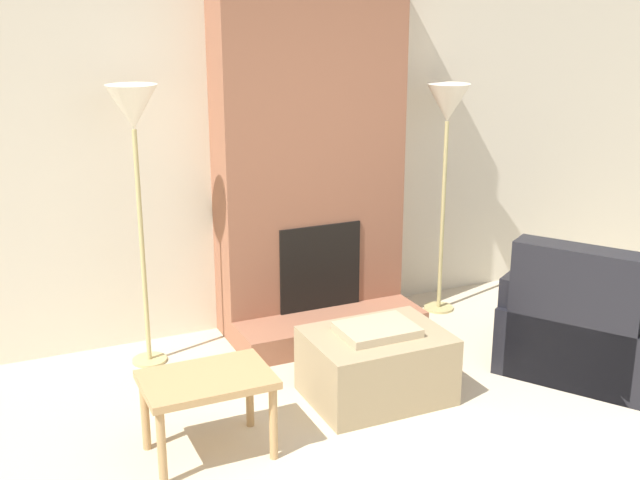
% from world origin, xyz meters
% --- Properties ---
extents(wall_back, '(6.86, 0.06, 2.60)m').
position_xyz_m(wall_back, '(0.00, 2.76, 1.30)').
color(wall_back, beige).
rests_on(wall_back, ground_plane).
extents(fireplace, '(1.32, 0.75, 2.60)m').
position_xyz_m(fireplace, '(0.00, 2.53, 1.21)').
color(fireplace, '#935B42').
rests_on(fireplace, ground_plane).
extents(ottoman, '(0.80, 0.61, 0.46)m').
position_xyz_m(ottoman, '(-0.10, 1.34, 0.21)').
color(ottoman, '#998460').
rests_on(ottoman, ground_plane).
extents(armchair, '(1.25, 1.26, 0.89)m').
position_xyz_m(armchair, '(1.28, 1.13, 0.29)').
color(armchair, black).
rests_on(armchair, ground_plane).
extents(side_table, '(0.66, 0.44, 0.45)m').
position_xyz_m(side_table, '(-1.19, 1.15, 0.38)').
color(side_table, tan).
rests_on(side_table, ground_plane).
extents(floor_lamp_left, '(0.31, 0.31, 1.80)m').
position_xyz_m(floor_lamp_left, '(-1.23, 2.39, 1.57)').
color(floor_lamp_left, tan).
rests_on(floor_lamp_left, ground_plane).
extents(floor_lamp_right, '(0.31, 0.31, 1.71)m').
position_xyz_m(floor_lamp_right, '(1.01, 2.39, 1.49)').
color(floor_lamp_right, tan).
rests_on(floor_lamp_right, ground_plane).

